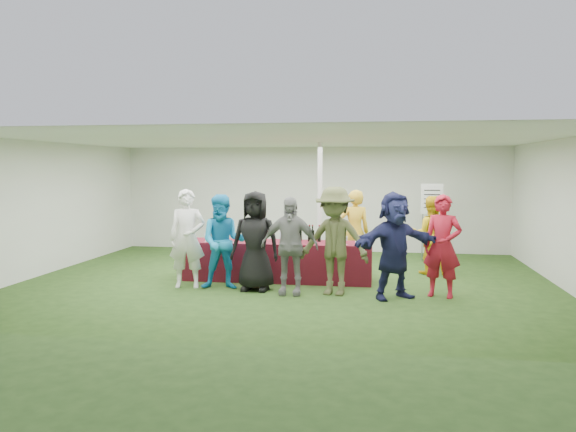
% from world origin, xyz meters
% --- Properties ---
extents(ground, '(60.00, 60.00, 0.00)m').
position_xyz_m(ground, '(0.00, 0.00, 0.00)').
color(ground, '#284719').
rests_on(ground, ground).
extents(tent, '(10.00, 10.00, 10.00)m').
position_xyz_m(tent, '(0.50, 1.20, 1.35)').
color(tent, white).
rests_on(tent, ground).
extents(serving_table, '(3.60, 0.80, 0.75)m').
position_xyz_m(serving_table, '(-0.19, 0.02, 0.38)').
color(serving_table, maroon).
rests_on(serving_table, ground).
extents(wine_bottles, '(0.60, 0.14, 0.32)m').
position_xyz_m(wine_bottles, '(0.35, 0.16, 0.87)').
color(wine_bottles, black).
rests_on(wine_bottles, serving_table).
extents(wine_glasses, '(2.75, 0.13, 0.16)m').
position_xyz_m(wine_glasses, '(-0.64, -0.24, 0.86)').
color(wine_glasses, silver).
rests_on(wine_glasses, serving_table).
extents(water_bottle, '(0.07, 0.07, 0.23)m').
position_xyz_m(water_bottle, '(-0.13, 0.10, 0.85)').
color(water_bottle, silver).
rests_on(water_bottle, serving_table).
extents(bar_towel, '(0.25, 0.18, 0.03)m').
position_xyz_m(bar_towel, '(1.42, 0.07, 0.77)').
color(bar_towel, white).
rests_on(bar_towel, serving_table).
extents(dump_bucket, '(0.23, 0.23, 0.18)m').
position_xyz_m(dump_bucket, '(1.43, -0.20, 0.84)').
color(dump_bucket, slate).
rests_on(dump_bucket, serving_table).
extents(wine_list_sign, '(0.50, 0.03, 1.80)m').
position_xyz_m(wine_list_sign, '(2.94, 2.78, 1.32)').
color(wine_list_sign, slate).
rests_on(wine_list_sign, ground).
extents(staff_pourer, '(0.71, 0.56, 1.72)m').
position_xyz_m(staff_pourer, '(1.24, 0.93, 0.86)').
color(staff_pourer, gold).
rests_on(staff_pourer, ground).
extents(staff_back, '(0.79, 0.62, 1.60)m').
position_xyz_m(staff_back, '(2.77, 1.16, 0.80)').
color(staff_back, gold).
rests_on(staff_back, ground).
extents(customer_0, '(0.72, 0.54, 1.79)m').
position_xyz_m(customer_0, '(-1.70, -0.86, 0.89)').
color(customer_0, white).
rests_on(customer_0, ground).
extents(customer_1, '(0.92, 0.78, 1.70)m').
position_xyz_m(customer_1, '(-1.02, -0.88, 0.85)').
color(customer_1, '#1589C5').
rests_on(customer_1, ground).
extents(customer_2, '(0.89, 0.61, 1.77)m').
position_xyz_m(customer_2, '(-0.43, -0.91, 0.88)').
color(customer_2, black).
rests_on(customer_2, ground).
extents(customer_3, '(0.99, 0.42, 1.68)m').
position_xyz_m(customer_3, '(0.22, -1.14, 0.84)').
color(customer_3, slate).
rests_on(customer_3, ground).
extents(customer_4, '(1.32, 0.94, 1.85)m').
position_xyz_m(customer_4, '(0.98, -1.05, 0.93)').
color(customer_4, '#474C28').
rests_on(customer_4, ground).
extents(customer_5, '(1.68, 1.33, 1.79)m').
position_xyz_m(customer_5, '(1.98, -1.16, 0.89)').
color(customer_5, '#1A1D46').
rests_on(customer_5, ground).
extents(customer_6, '(0.73, 0.59, 1.73)m').
position_xyz_m(customer_6, '(2.78, -0.92, 0.87)').
color(customer_6, '#AA1528').
rests_on(customer_6, ground).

